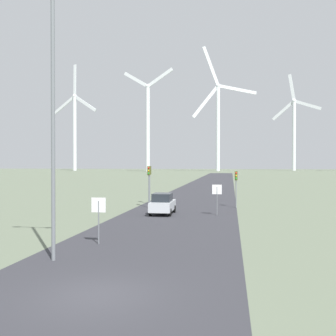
% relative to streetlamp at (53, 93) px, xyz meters
% --- Properties ---
extents(ground_plane, '(600.00, 600.00, 0.00)m').
position_rel_streetlamp_xyz_m(ground_plane, '(3.53, -4.14, -7.62)').
color(ground_plane, '#5B6651').
extents(road_surface, '(10.00, 240.00, 0.01)m').
position_rel_streetlamp_xyz_m(road_surface, '(3.53, 43.86, -7.61)').
color(road_surface, '#2D2D33').
rests_on(road_surface, ground).
extents(streetlamp, '(3.06, 0.32, 12.58)m').
position_rel_streetlamp_xyz_m(streetlamp, '(0.00, 0.00, 0.00)').
color(streetlamp, slate).
rests_on(streetlamp, ground).
extents(stop_sign_near, '(0.81, 0.07, 2.55)m').
position_rel_streetlamp_xyz_m(stop_sign_near, '(0.83, 3.78, -5.83)').
color(stop_sign_near, slate).
rests_on(stop_sign_near, ground).
extents(stop_sign_far, '(0.81, 0.07, 2.62)m').
position_rel_streetlamp_xyz_m(stop_sign_far, '(6.81, 16.71, -5.79)').
color(stop_sign_far, slate).
rests_on(stop_sign_far, ground).
extents(traffic_light_post_near_left, '(0.28, 0.34, 4.15)m').
position_rel_streetlamp_xyz_m(traffic_light_post_near_left, '(-0.12, 21.56, -4.58)').
color(traffic_light_post_near_left, slate).
rests_on(traffic_light_post_near_left, ground).
extents(traffic_light_post_near_right, '(0.28, 0.34, 3.64)m').
position_rel_streetlamp_xyz_m(traffic_light_post_near_right, '(8.48, 22.96, -4.94)').
color(traffic_light_post_near_right, slate).
rests_on(traffic_light_post_near_right, ground).
extents(traffic_light_post_mid_left, '(0.28, 0.34, 4.13)m').
position_rel_streetlamp_xyz_m(traffic_light_post_mid_left, '(-0.73, 24.91, -4.60)').
color(traffic_light_post_mid_left, slate).
rests_on(traffic_light_post_mid_left, ground).
extents(car_approaching, '(1.88, 4.12, 1.83)m').
position_rel_streetlamp_xyz_m(car_approaching, '(2.10, 16.82, -6.71)').
color(car_approaching, '#B7BCC1').
rests_on(car_approaching, ground).
extents(wind_turbine_far_left, '(32.63, 12.36, 65.44)m').
position_rel_streetlamp_xyz_m(wind_turbine_far_left, '(-87.67, 213.94, 20.78)').
color(wind_turbine_far_left, silver).
rests_on(wind_turbine_far_left, ground).
extents(wind_turbine_left, '(29.25, 7.47, 56.35)m').
position_rel_streetlamp_xyz_m(wind_turbine_left, '(-37.63, 196.12, 20.90)').
color(wind_turbine_left, silver).
rests_on(wind_turbine_left, ground).
extents(wind_turbine_center, '(36.88, 13.24, 71.56)m').
position_rel_streetlamp_xyz_m(wind_turbine_center, '(0.43, 211.59, 23.17)').
color(wind_turbine_center, silver).
rests_on(wind_turbine_center, ground).
extents(wind_turbine_right, '(27.68, 11.25, 59.45)m').
position_rel_streetlamp_xyz_m(wind_turbine_right, '(46.03, 233.50, 18.64)').
color(wind_turbine_right, silver).
rests_on(wind_turbine_right, ground).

